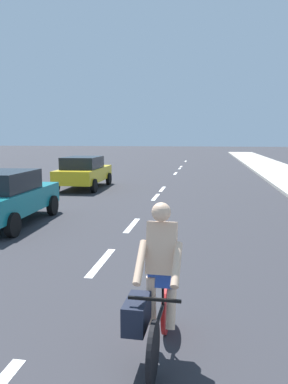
{
  "coord_description": "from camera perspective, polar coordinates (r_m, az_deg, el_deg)",
  "views": [
    {
      "loc": [
        2.07,
        1.06,
        2.55
      ],
      "look_at": [
        0.48,
        10.79,
        1.1
      ],
      "focal_mm": 35.38,
      "sensor_mm": 36.0,
      "label": 1
    }
  ],
  "objects": [
    {
      "name": "lane_stripe_5",
      "position": [
        18.51,
        2.79,
        0.45
      ],
      "size": [
        0.16,
        1.8,
        0.01
      ],
      "primitive_type": "cube",
      "color": "white",
      "rests_on": "ground"
    },
    {
      "name": "lane_stripe_7",
      "position": [
        30.83,
        5.42,
        3.6
      ],
      "size": [
        0.16,
        1.8,
        0.01
      ],
      "primitive_type": "cube",
      "color": "white",
      "rests_on": "ground"
    },
    {
      "name": "lane_stripe_2",
      "position": [
        7.92,
        -6.45,
        -10.44
      ],
      "size": [
        0.16,
        1.8,
        0.01
      ],
      "primitive_type": "cube",
      "color": "white",
      "rests_on": "ground"
    },
    {
      "name": "cyclist",
      "position": [
        4.47,
        1.8,
        -14.28
      ],
      "size": [
        0.62,
        1.71,
        1.82
      ],
      "rotation": [
        0.0,
        0.0,
        3.12
      ],
      "color": "black",
      "rests_on": "ground"
    },
    {
      "name": "parked_car_teal",
      "position": [
        11.69,
        -20.18,
        -0.57
      ],
      "size": [
        2.02,
        4.16,
        1.57
      ],
      "rotation": [
        0.0,
        0.0,
        0.04
      ],
      "color": "#14727A",
      "rests_on": "ground"
    },
    {
      "name": "ground_plane",
      "position": [
        19.23,
        3.03,
        0.74
      ],
      "size": [
        160.0,
        160.0,
        0.0
      ],
      "primitive_type": "plane",
      "color": "#2D2D33"
    },
    {
      "name": "lane_stripe_8",
      "position": [
        32.22,
        5.59,
        3.8
      ],
      "size": [
        0.16,
        1.8,
        0.01
      ],
      "primitive_type": "cube",
      "color": "white",
      "rests_on": "ground"
    },
    {
      "name": "lane_stripe_6",
      "position": [
        26.4,
        4.76,
        2.81
      ],
      "size": [
        0.16,
        1.8,
        0.01
      ],
      "primitive_type": "cube",
      "color": "white",
      "rests_on": "ground"
    },
    {
      "name": "parked_car_yellow",
      "position": [
        18.93,
        -9.08,
        3.08
      ],
      "size": [
        2.07,
        4.35,
        1.57
      ],
      "rotation": [
        0.0,
        0.0,
        0.02
      ],
      "color": "gold",
      "rests_on": "ground"
    },
    {
      "name": "lane_stripe_3",
      "position": [
        10.99,
        -1.82,
        -5.03
      ],
      "size": [
        0.16,
        1.8,
        0.01
      ],
      "primitive_type": "cube",
      "color": "white",
      "rests_on": "ground"
    },
    {
      "name": "lane_stripe_4",
      "position": [
        16.05,
        1.77,
        -0.76
      ],
      "size": [
        0.16,
        1.8,
        0.01
      ],
      "primitive_type": "cube",
      "color": "white",
      "rests_on": "ground"
    },
    {
      "name": "lane_stripe_9",
      "position": [
        39.61,
        6.29,
        4.64
      ],
      "size": [
        0.16,
        1.8,
        0.01
      ],
      "primitive_type": "cube",
      "color": "white",
      "rests_on": "ground"
    }
  ]
}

